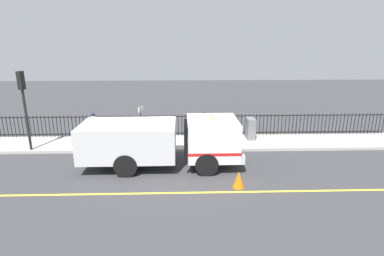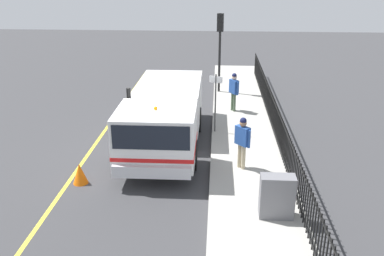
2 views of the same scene
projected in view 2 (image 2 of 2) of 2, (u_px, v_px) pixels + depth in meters
ground_plane at (160, 156)px, 14.15m from camera, size 59.38×59.38×0.00m
sidewalk_slab at (248, 157)px, 13.95m from camera, size 2.51×26.99×0.14m
lane_marking at (88, 154)px, 14.29m from camera, size 0.12×24.29×0.01m
work_truck at (164, 115)px, 14.34m from camera, size 2.45×6.89×2.42m
worker_standing at (242, 138)px, 12.66m from camera, size 0.48×0.49×1.68m
pedestrian_distant at (234, 88)px, 17.83m from camera, size 0.43×0.55×1.68m
iron_fence at (283, 139)px, 13.63m from camera, size 0.04×22.98×1.21m
traffic_light_near at (220, 37)px, 20.03m from camera, size 0.33×0.26×3.84m
utility_cabinet at (277, 196)px, 10.30m from camera, size 0.86×0.42×1.13m
traffic_cone at (80, 173)px, 12.28m from camera, size 0.45×0.45×0.64m
street_sign at (216, 96)px, 15.40m from camera, size 0.48×0.18×2.24m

